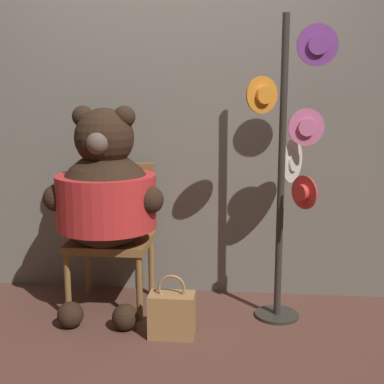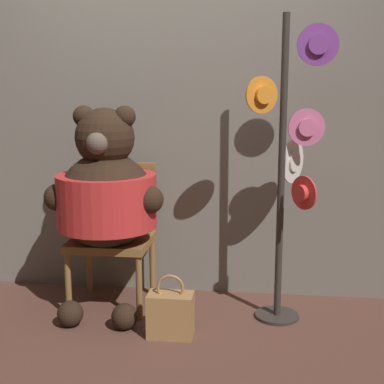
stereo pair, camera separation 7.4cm
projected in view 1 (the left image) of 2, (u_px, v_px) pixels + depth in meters
The scene contains 6 objects.
ground_plane at pixel (161, 326), 3.30m from camera, with size 14.00×14.00×0.00m, color brown.
wall_back at pixel (174, 124), 3.73m from camera, with size 8.00×0.10×2.41m.
chair at pixel (113, 228), 3.60m from camera, with size 0.52×0.49×0.95m.
teddy_bear at pixel (106, 195), 3.39m from camera, with size 0.77×0.68×1.34m.
hat_display_rack at pixel (289, 165), 3.25m from camera, with size 0.53×0.48×1.88m.
handbag_on_ground at pixel (172, 314), 3.15m from camera, with size 0.27×0.16×0.38m.
Camera 1 is at (0.50, -3.05, 1.44)m, focal length 50.00 mm.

